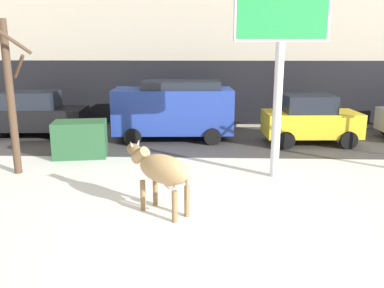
{
  "coord_description": "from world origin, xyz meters",
  "views": [
    {
      "loc": [
        -0.15,
        -7.04,
        3.62
      ],
      "look_at": [
        -0.53,
        3.19,
        1.1
      ],
      "focal_mm": 37.27,
      "sensor_mm": 36.0,
      "label": 1
    }
  ],
  "objects_px": {
    "billboard": "(282,19)",
    "car_yellow_hatchback": "(310,120)",
    "car_black_sedan": "(33,114)",
    "bare_tree_left_lot": "(10,91)",
    "dumpster": "(80,139)",
    "cow_tan": "(162,170)",
    "pedestrian_by_cars": "(139,105)",
    "car_blue_van": "(174,109)",
    "pedestrian_near_billboard": "(230,106)"
  },
  "relations": [
    {
      "from": "car_black_sedan",
      "to": "car_blue_van",
      "type": "xyz_separation_m",
      "value": [
        5.82,
        -0.39,
        0.33
      ]
    },
    {
      "from": "car_black_sedan",
      "to": "car_yellow_hatchback",
      "type": "height_order",
      "value": "car_yellow_hatchback"
    },
    {
      "from": "pedestrian_near_billboard",
      "to": "billboard",
      "type": "bearing_deg",
      "value": -83.75
    },
    {
      "from": "car_blue_van",
      "to": "pedestrian_near_billboard",
      "type": "relative_size",
      "value": 2.72
    },
    {
      "from": "car_black_sedan",
      "to": "pedestrian_near_billboard",
      "type": "relative_size",
      "value": 2.48
    },
    {
      "from": "car_black_sedan",
      "to": "dumpster",
      "type": "bearing_deg",
      "value": -46.29
    },
    {
      "from": "car_yellow_hatchback",
      "to": "car_blue_van",
      "type": "bearing_deg",
      "value": 174.68
    },
    {
      "from": "car_black_sedan",
      "to": "car_blue_van",
      "type": "height_order",
      "value": "car_blue_van"
    },
    {
      "from": "car_black_sedan",
      "to": "dumpster",
      "type": "relative_size",
      "value": 2.53
    },
    {
      "from": "cow_tan",
      "to": "car_yellow_hatchback",
      "type": "xyz_separation_m",
      "value": [
        4.89,
        6.71,
        -0.07
      ]
    },
    {
      "from": "pedestrian_near_billboard",
      "to": "pedestrian_by_cars",
      "type": "relative_size",
      "value": 1.0
    },
    {
      "from": "cow_tan",
      "to": "pedestrian_near_billboard",
      "type": "height_order",
      "value": "pedestrian_near_billboard"
    },
    {
      "from": "car_yellow_hatchback",
      "to": "pedestrian_by_cars",
      "type": "bearing_deg",
      "value": 152.02
    },
    {
      "from": "car_blue_van",
      "to": "bare_tree_left_lot",
      "type": "height_order",
      "value": "bare_tree_left_lot"
    },
    {
      "from": "billboard",
      "to": "car_yellow_hatchback",
      "type": "bearing_deg",
      "value": 63.97
    },
    {
      "from": "cow_tan",
      "to": "car_yellow_hatchback",
      "type": "height_order",
      "value": "car_yellow_hatchback"
    },
    {
      "from": "billboard",
      "to": "pedestrian_near_billboard",
      "type": "xyz_separation_m",
      "value": [
        -0.86,
        7.83,
        -3.43
      ]
    },
    {
      "from": "car_black_sedan",
      "to": "dumpster",
      "type": "xyz_separation_m",
      "value": [
        2.89,
        -3.02,
        -0.31
      ]
    },
    {
      "from": "dumpster",
      "to": "pedestrian_near_billboard",
      "type": "bearing_deg",
      "value": 48.18
    },
    {
      "from": "dumpster",
      "to": "car_yellow_hatchback",
      "type": "bearing_deg",
      "value": 14.77
    },
    {
      "from": "car_blue_van",
      "to": "bare_tree_left_lot",
      "type": "distance_m",
      "value": 6.29
    },
    {
      "from": "car_yellow_hatchback",
      "to": "pedestrian_near_billboard",
      "type": "bearing_deg",
      "value": 126.79
    },
    {
      "from": "billboard",
      "to": "pedestrian_by_cars",
      "type": "relative_size",
      "value": 3.21
    },
    {
      "from": "cow_tan",
      "to": "bare_tree_left_lot",
      "type": "height_order",
      "value": "bare_tree_left_lot"
    },
    {
      "from": "car_black_sedan",
      "to": "bare_tree_left_lot",
      "type": "xyz_separation_m",
      "value": [
        1.6,
        -4.91,
        1.5
      ]
    },
    {
      "from": "car_black_sedan",
      "to": "pedestrian_by_cars",
      "type": "xyz_separation_m",
      "value": [
        3.9,
        2.91,
        -0.03
      ]
    },
    {
      "from": "pedestrian_by_cars",
      "to": "dumpster",
      "type": "bearing_deg",
      "value": -99.69
    },
    {
      "from": "car_black_sedan",
      "to": "car_yellow_hatchback",
      "type": "xyz_separation_m",
      "value": [
        11.03,
        -0.87,
        0.02
      ]
    },
    {
      "from": "cow_tan",
      "to": "dumpster",
      "type": "bearing_deg",
      "value": 125.51
    },
    {
      "from": "cow_tan",
      "to": "billboard",
      "type": "height_order",
      "value": "billboard"
    },
    {
      "from": "car_black_sedan",
      "to": "billboard",
      "type": "bearing_deg",
      "value": -28.5
    },
    {
      "from": "cow_tan",
      "to": "pedestrian_by_cars",
      "type": "height_order",
      "value": "pedestrian_by_cars"
    },
    {
      "from": "car_blue_van",
      "to": "car_yellow_hatchback",
      "type": "xyz_separation_m",
      "value": [
        5.21,
        -0.49,
        -0.32
      ]
    },
    {
      "from": "dumpster",
      "to": "pedestrian_by_cars",
      "type": "bearing_deg",
      "value": 80.31
    },
    {
      "from": "pedestrian_by_cars",
      "to": "cow_tan",
      "type": "bearing_deg",
      "value": -77.94
    },
    {
      "from": "car_yellow_hatchback",
      "to": "pedestrian_by_cars",
      "type": "relative_size",
      "value": 2.08
    },
    {
      "from": "billboard",
      "to": "pedestrian_by_cars",
      "type": "bearing_deg",
      "value": 123.35
    },
    {
      "from": "car_blue_van",
      "to": "bare_tree_left_lot",
      "type": "xyz_separation_m",
      "value": [
        -4.22,
        -4.52,
        1.16
      ]
    },
    {
      "from": "cow_tan",
      "to": "car_blue_van",
      "type": "bearing_deg",
      "value": 92.55
    },
    {
      "from": "car_yellow_hatchback",
      "to": "pedestrian_near_billboard",
      "type": "distance_m",
      "value": 4.73
    },
    {
      "from": "car_blue_van",
      "to": "pedestrian_near_billboard",
      "type": "distance_m",
      "value": 4.08
    },
    {
      "from": "billboard",
      "to": "dumpster",
      "type": "distance_m",
      "value": 7.45
    },
    {
      "from": "billboard",
      "to": "car_black_sedan",
      "type": "height_order",
      "value": "billboard"
    },
    {
      "from": "car_yellow_hatchback",
      "to": "bare_tree_left_lot",
      "type": "height_order",
      "value": "bare_tree_left_lot"
    },
    {
      "from": "cow_tan",
      "to": "dumpster",
      "type": "height_order",
      "value": "cow_tan"
    },
    {
      "from": "pedestrian_by_cars",
      "to": "bare_tree_left_lot",
      "type": "bearing_deg",
      "value": -106.4
    },
    {
      "from": "car_black_sedan",
      "to": "bare_tree_left_lot",
      "type": "distance_m",
      "value": 5.38
    },
    {
      "from": "car_black_sedan",
      "to": "bare_tree_left_lot",
      "type": "relative_size",
      "value": 0.96
    },
    {
      "from": "billboard",
      "to": "car_yellow_hatchback",
      "type": "relative_size",
      "value": 1.55
    },
    {
      "from": "car_black_sedan",
      "to": "car_yellow_hatchback",
      "type": "relative_size",
      "value": 1.2
    }
  ]
}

